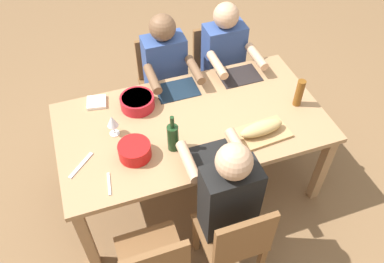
{
  "coord_description": "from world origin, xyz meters",
  "views": [
    {
      "loc": [
        -0.64,
        -1.85,
        2.74
      ],
      "look_at": [
        0.0,
        0.0,
        0.63
      ],
      "focal_mm": 36.55,
      "sensor_mm": 36.0,
      "label": 1
    }
  ],
  "objects": [
    {
      "name": "serving_bowl_fruit",
      "position": [
        -0.46,
        -0.18,
        0.8
      ],
      "size": [
        0.21,
        0.21,
        0.1
      ],
      "color": "red",
      "rests_on": "dining_table"
    },
    {
      "name": "chair_near_center",
      "position": [
        0.0,
        -0.83,
        0.48
      ],
      "size": [
        0.4,
        0.4,
        0.85
      ],
      "color": "brown",
      "rests_on": "ground_plane"
    },
    {
      "name": "placemat_far_right",
      "position": [
        0.53,
        0.35,
        0.74
      ],
      "size": [
        0.32,
        0.23,
        0.01
      ],
      "primitive_type": "cube",
      "color": "black",
      "rests_on": "dining_table"
    },
    {
      "name": "diner_near_center",
      "position": [
        0.0,
        -0.65,
        0.7
      ],
      "size": [
        0.41,
        0.53,
        1.2
      ],
      "color": "#2D2D38",
      "rests_on": "ground_plane"
    },
    {
      "name": "carving_knife",
      "position": [
        -0.81,
        -0.15,
        0.74
      ],
      "size": [
        0.18,
        0.18,
        0.01
      ],
      "primitive_type": "cube",
      "rotation": [
        0.0,
        0.0,
        0.77
      ],
      "color": "silver",
      "rests_on": "dining_table"
    },
    {
      "name": "placemat_far_center",
      "position": [
        0.0,
        0.35,
        0.74
      ],
      "size": [
        0.32,
        0.23,
        0.01
      ],
      "primitive_type": "cube",
      "color": "#142333",
      "rests_on": "dining_table"
    },
    {
      "name": "chair_far_right",
      "position": [
        0.53,
        0.83,
        0.48
      ],
      "size": [
        0.4,
        0.4,
        0.85
      ],
      "color": "brown",
      "rests_on": "ground_plane"
    },
    {
      "name": "bread_loaf",
      "position": [
        0.4,
        -0.28,
        0.81
      ],
      "size": [
        0.33,
        0.13,
        0.09
      ],
      "primitive_type": "ellipsoid",
      "rotation": [
        0.0,
        0.0,
        0.07
      ],
      "color": "tan",
      "rests_on": "cutting_board"
    },
    {
      "name": "wine_bottle",
      "position": [
        -0.2,
        -0.2,
        0.85
      ],
      "size": [
        0.08,
        0.08,
        0.29
      ],
      "color": "#193819",
      "rests_on": "dining_table"
    },
    {
      "name": "dining_table",
      "position": [
        0.0,
        0.0,
        0.66
      ],
      "size": [
        1.91,
        1.02,
        0.74
      ],
      "color": "#A87F56",
      "rests_on": "ground_plane"
    },
    {
      "name": "diner_far_center",
      "position": [
        -0.0,
        0.65,
        0.7
      ],
      "size": [
        0.41,
        0.53,
        1.2
      ],
      "color": "#2D2D38",
      "rests_on": "ground_plane"
    },
    {
      "name": "placemat_near_center",
      "position": [
        0.0,
        -0.35,
        0.74
      ],
      "size": [
        0.32,
        0.23,
        0.01
      ],
      "primitive_type": "cube",
      "color": "black",
      "rests_on": "dining_table"
    },
    {
      "name": "beer_bottle",
      "position": [
        0.79,
        -0.09,
        0.85
      ],
      "size": [
        0.06,
        0.06,
        0.22
      ],
      "primitive_type": "cylinder",
      "color": "brown",
      "rests_on": "dining_table"
    },
    {
      "name": "cutting_board",
      "position": [
        0.4,
        -0.28,
        0.75
      ],
      "size": [
        0.42,
        0.25,
        0.02
      ],
      "primitive_type": "cube",
      "rotation": [
        0.0,
        0.0,
        0.07
      ],
      "color": "tan",
      "rests_on": "dining_table"
    },
    {
      "name": "napkin_stack",
      "position": [
        -0.61,
        0.41,
        0.75
      ],
      "size": [
        0.16,
        0.16,
        0.02
      ],
      "primitive_type": "cube",
      "rotation": [
        0.0,
        0.0,
        -0.17
      ],
      "color": "white",
      "rests_on": "dining_table"
    },
    {
      "name": "diner_far_right",
      "position": [
        0.53,
        0.65,
        0.7
      ],
      "size": [
        0.41,
        0.53,
        1.2
      ],
      "color": "#2D2D38",
      "rests_on": "ground_plane"
    },
    {
      "name": "ground_plane",
      "position": [
        0.0,
        0.0,
        0.0
      ],
      "size": [
        8.0,
        8.0,
        0.0
      ],
      "primitive_type": "plane",
      "color": "brown"
    },
    {
      "name": "chair_far_center",
      "position": [
        0.0,
        0.83,
        0.48
      ],
      "size": [
        0.4,
        0.4,
        0.85
      ],
      "color": "brown",
      "rests_on": "ground_plane"
    },
    {
      "name": "fork_near_left",
      "position": [
        -0.67,
        -0.35,
        0.74
      ],
      "size": [
        0.04,
        0.17,
        0.01
      ],
      "primitive_type": "cube",
      "rotation": [
        0.0,
        0.0,
        -0.12
      ],
      "color": "silver",
      "rests_on": "dining_table"
    },
    {
      "name": "wine_glass",
      "position": [
        -0.55,
        0.06,
        0.86
      ],
      "size": [
        0.08,
        0.08,
        0.17
      ],
      "color": "silver",
      "rests_on": "dining_table"
    },
    {
      "name": "serving_bowl_salad",
      "position": [
        -0.33,
        0.27,
        0.79
      ],
      "size": [
        0.25,
        0.25,
        0.09
      ],
      "color": "#B21923",
      "rests_on": "dining_table"
    }
  ]
}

